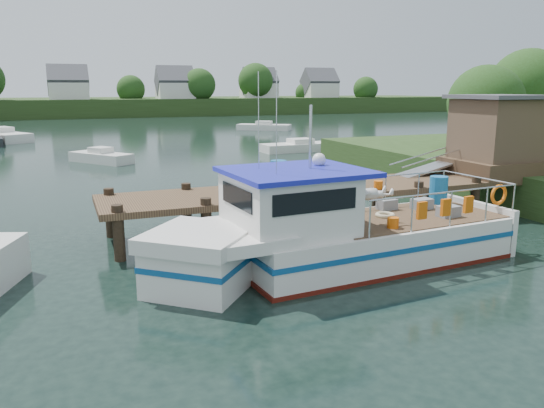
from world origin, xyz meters
name	(u,v)px	position (x,y,z in m)	size (l,w,h in m)	color
ground_plane	(283,230)	(0.00, 0.00, 0.00)	(160.00, 160.00, 0.00)	black
far_shore	(100,103)	(0.01, 82.37, 2.10)	(140.00, 42.55, 9.22)	#29411A
dock	(443,156)	(6.51, 0.01, 2.24)	(16.60, 3.00, 4.78)	#4A3523
lobster_boat	(333,234)	(-0.26, -4.01, 0.93)	(10.86, 3.79, 5.15)	silver
moored_far	(264,127)	(14.84, 40.81, 0.38)	(6.11, 5.11, 1.02)	silver
moored_b	(101,157)	(-4.47, 19.64, 0.37)	(3.91, 4.55, 1.00)	silver
moored_c	(300,146)	(10.13, 20.62, 0.36)	(6.16, 2.33, 0.96)	silver
moored_d	(0,136)	(-11.89, 37.77, 0.47)	(5.87, 7.76, 1.27)	silver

